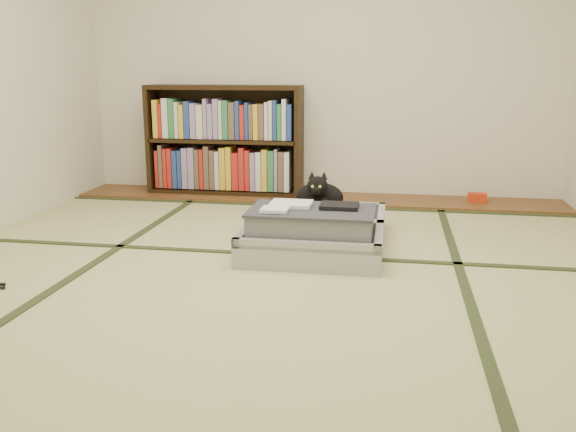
# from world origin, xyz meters

# --- Properties ---
(floor) EXTENTS (4.50, 4.50, 0.00)m
(floor) POSITION_xyz_m (0.00, 0.00, 0.00)
(floor) COLOR #C9C986
(floor) RESTS_ON ground
(wood_strip) EXTENTS (4.00, 0.50, 0.02)m
(wood_strip) POSITION_xyz_m (0.00, 2.00, 0.01)
(wood_strip) COLOR brown
(wood_strip) RESTS_ON ground
(red_item) EXTENTS (0.16, 0.11, 0.07)m
(red_item) POSITION_xyz_m (1.30, 2.03, 0.06)
(red_item) COLOR red
(red_item) RESTS_ON wood_strip
(tatami_borders) EXTENTS (4.00, 4.50, 0.01)m
(tatami_borders) POSITION_xyz_m (0.00, 0.49, 0.00)
(tatami_borders) COLOR #2D381E
(tatami_borders) RESTS_ON ground
(bookcase) EXTENTS (1.32, 0.30, 0.92)m
(bookcase) POSITION_xyz_m (-0.79, 2.07, 0.45)
(bookcase) COLOR black
(bookcase) RESTS_ON wood_strip
(suitcase) EXTENTS (0.80, 1.07, 0.31)m
(suitcase) POSITION_xyz_m (0.18, 0.59, 0.11)
(suitcase) COLOR #A7A6AB
(suitcase) RESTS_ON floor
(cat) EXTENTS (0.36, 0.36, 0.29)m
(cat) POSITION_xyz_m (0.16, 0.87, 0.26)
(cat) COLOR black
(cat) RESTS_ON suitcase
(cable_coil) EXTENTS (0.11, 0.11, 0.03)m
(cable_coil) POSITION_xyz_m (0.34, 0.90, 0.16)
(cable_coil) COLOR white
(cable_coil) RESTS_ON suitcase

